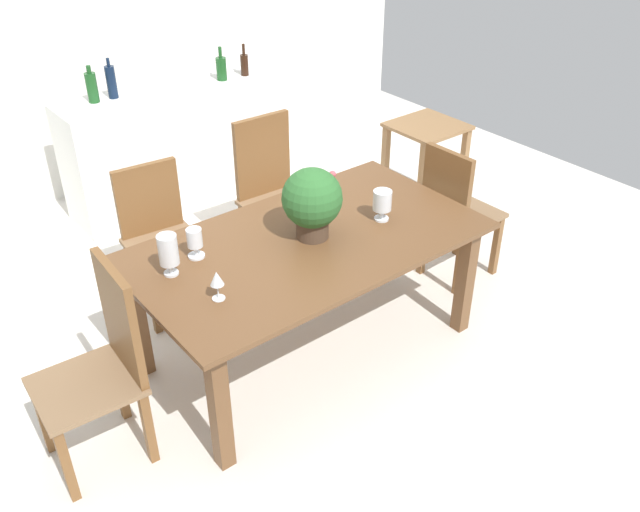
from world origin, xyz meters
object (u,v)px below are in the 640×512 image
chair_foot_end (455,210)px  crystal_vase_right (382,202)px  wine_glass (217,280)px  wine_bottle_dark (111,82)px  kitchen_counter (171,146)px  side_table (426,147)px  dining_table (308,257)px  wine_bottle_tall (244,64)px  chair_far_right (271,185)px  crystal_vase_center_near (195,240)px  chair_far_left (158,231)px  chair_head_end (105,359)px  wine_bottle_clear (92,87)px  flower_centerpiece (312,201)px  wine_bottle_green (221,68)px  crystal_vase_left (168,251)px

chair_foot_end → crystal_vase_right: size_ratio=5.41×
wine_glass → wine_bottle_dark: (0.60, 2.44, 0.20)m
kitchen_counter → side_table: 2.04m
dining_table → wine_bottle_tall: wine_bottle_tall is taller
chair_far_right → side_table: chair_far_right is taller
crystal_vase_center_near → kitchen_counter: (0.88, 1.99, -0.39)m
chair_far_right → wine_glass: chair_far_right is taller
chair_far_left → chair_head_end: bearing=-122.8°
dining_table → wine_bottle_clear: wine_bottle_clear is taller
chair_head_end → kitchen_counter: (1.52, 2.22, -0.10)m
chair_far_left → crystal_vase_right: (0.90, -1.07, 0.36)m
chair_head_end → chair_foot_end: bearing=93.3°
chair_head_end → flower_centerpiece: (1.25, 0.02, 0.42)m
wine_bottle_dark → kitchen_counter: bearing=-8.8°
wine_bottle_clear → side_table: bearing=-34.7°
chair_far_right → wine_bottle_tall: bearing=65.5°
wine_bottle_tall → wine_bottle_clear: bearing=172.2°
dining_table → wine_glass: bearing=-166.2°
dining_table → side_table: size_ratio=2.74×
flower_centerpiece → chair_foot_end: bearing=-0.7°
dining_table → chair_foot_end: bearing=-0.1°
chair_far_right → kitchen_counter: 1.24m
dining_table → wine_bottle_green: 2.30m
crystal_vase_left → crystal_vase_center_near: bearing=19.1°
wine_bottle_dark → side_table: 2.44m
dining_table → chair_far_right: size_ratio=1.86×
crystal_vase_right → wine_bottle_tall: size_ratio=0.72×
crystal_vase_center_near → wine_bottle_green: bearing=54.7°
chair_head_end → wine_bottle_tall: bearing=137.2°
crystal_vase_right → wine_bottle_tall: (0.52, 2.20, 0.16)m
crystal_vase_center_near → wine_bottle_dark: 2.12m
chair_head_end → kitchen_counter: bearing=148.8°
wine_glass → wine_bottle_clear: (0.45, 2.44, 0.19)m
flower_centerpiece → crystal_vase_left: size_ratio=1.79×
kitchen_counter → side_table: (1.52, -1.36, 0.04)m
crystal_vase_right → crystal_vase_left: bearing=168.3°
chair_far_left → side_table: (2.26, -0.13, -0.01)m
crystal_vase_right → wine_bottle_tall: bearing=76.6°
crystal_vase_right → wine_glass: crystal_vase_right is taller
chair_foot_end → wine_bottle_tall: (-0.22, 2.12, 0.50)m
dining_table → chair_far_right: 1.09m
wine_bottle_tall → chair_far_right: bearing=-116.1°
wine_bottle_tall → wine_bottle_dark: (-1.06, 0.16, 0.03)m
crystal_vase_right → kitchen_counter: (-0.15, 2.30, -0.41)m
side_table → crystal_vase_center_near: bearing=-165.3°
chair_far_right → wine_bottle_dark: size_ratio=3.51×
dining_table → chair_far_left: 1.08m
crystal_vase_center_near → kitchen_counter: size_ratio=0.10×
flower_centerpiece → crystal_vase_left: 0.80m
crystal_vase_right → wine_bottle_green: wine_bottle_green is taller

